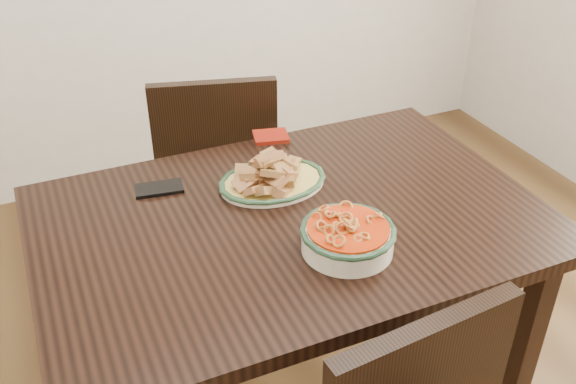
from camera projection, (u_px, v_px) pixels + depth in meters
name	position (u px, v px, depth m)	size (l,w,h in m)	color
dining_table	(291.00, 243.00, 1.71)	(1.30, 0.87, 0.75)	black
chair_far	(217.00, 170.00, 2.36)	(0.51, 0.51, 0.89)	black
fish_plate	(272.00, 171.00, 1.77)	(0.30, 0.23, 0.11)	beige
noodle_bowl	(348.00, 235.00, 1.52)	(0.23, 0.23, 0.08)	#ECE3C7
smartphone	(159.00, 188.00, 1.77)	(0.13, 0.07, 0.01)	black
napkin	(271.00, 136.00, 2.03)	(0.11, 0.09, 0.01)	maroon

